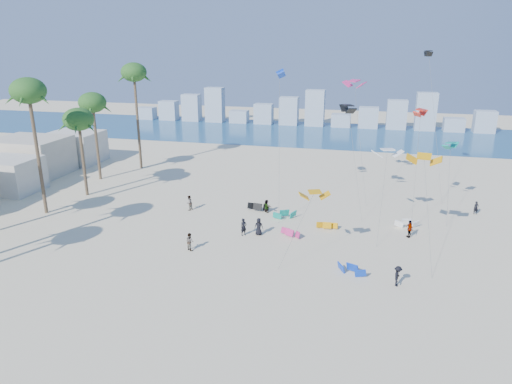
# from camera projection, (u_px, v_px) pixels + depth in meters

# --- Properties ---
(ground) EXTENTS (220.00, 220.00, 0.00)m
(ground) POSITION_uv_depth(u_px,v_px,m) (166.00, 312.00, 34.15)
(ground) COLOR beige
(ground) RESTS_ON ground
(ocean) EXTENTS (220.00, 220.00, 0.00)m
(ocean) POSITION_uv_depth(u_px,v_px,m) (303.00, 133.00, 100.65)
(ocean) COLOR navy
(ocean) RESTS_ON ground
(kitesurfer_near) EXTENTS (0.78, 0.79, 1.84)m
(kitesurfer_near) POSITION_uv_depth(u_px,v_px,m) (244.00, 227.00, 47.33)
(kitesurfer_near) COLOR black
(kitesurfer_near) RESTS_ON ground
(kitesurfer_mid) EXTENTS (1.06, 1.00, 1.73)m
(kitesurfer_mid) POSITION_uv_depth(u_px,v_px,m) (190.00, 242.00, 44.02)
(kitesurfer_mid) COLOR gray
(kitesurfer_mid) RESTS_ON ground
(kitesurfers_far) EXTENTS (33.63, 20.15, 1.84)m
(kitesurfers_far) POSITION_uv_depth(u_px,v_px,m) (308.00, 225.00, 47.91)
(kitesurfers_far) COLOR black
(kitesurfers_far) RESTS_ON ground
(grounded_kites) EXTENTS (19.78, 14.59, 0.88)m
(grounded_kites) POSITION_uv_depth(u_px,v_px,m) (316.00, 226.00, 48.83)
(grounded_kites) COLOR #CC2D77
(grounded_kites) RESTS_ON ground
(flying_kites) EXTENTS (28.74, 29.14, 18.45)m
(flying_kites) POSITION_uv_depth(u_px,v_px,m) (388.00, 120.00, 48.41)
(flying_kites) COLOR orange
(flying_kites) RESTS_ON ground
(palm_row) EXTENTS (7.41, 44.80, 16.19)m
(palm_row) POSITION_uv_depth(u_px,v_px,m) (32.00, 112.00, 50.36)
(palm_row) COLOR brown
(palm_row) RESTS_ON ground
(distant_skyline) EXTENTS (85.00, 3.00, 8.40)m
(distant_skyline) POSITION_uv_depth(u_px,v_px,m) (304.00, 112.00, 109.19)
(distant_skyline) COLOR #9EADBF
(distant_skyline) RESTS_ON ground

